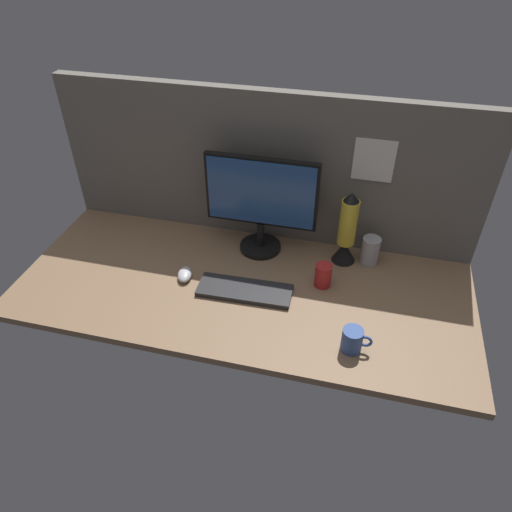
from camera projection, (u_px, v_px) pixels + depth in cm
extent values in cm
cube|color=#8C6B4C|center=(244.00, 286.00, 192.51)|extent=(180.00, 80.00, 3.00)
cube|color=slate|center=(266.00, 167.00, 200.01)|extent=(180.00, 5.00, 65.65)
cube|color=white|center=(374.00, 161.00, 183.58)|extent=(15.84, 0.40, 17.29)
cylinder|color=black|center=(260.00, 246.00, 209.56)|extent=(18.00, 18.00, 1.80)
cylinder|color=black|center=(260.00, 235.00, 205.61)|extent=(3.20, 3.20, 11.00)
cube|color=black|center=(261.00, 192.00, 193.60)|extent=(46.87, 2.40, 30.47)
cube|color=#264C8C|center=(261.00, 194.00, 192.53)|extent=(44.47, 0.60, 28.07)
cube|color=#262628|center=(245.00, 290.00, 186.77)|extent=(37.40, 14.19, 2.00)
ellipsoid|color=silver|center=(185.00, 274.00, 193.34)|extent=(7.71, 10.65, 3.40)
cylinder|color=red|center=(323.00, 275.00, 187.95)|extent=(6.64, 6.64, 9.86)
cylinder|color=#38569E|center=(352.00, 340.00, 161.92)|extent=(7.24, 7.24, 8.91)
torus|color=#38569E|center=(365.00, 341.00, 160.81)|extent=(4.92, 1.00, 4.92)
cylinder|color=#B2B2B7|center=(370.00, 250.00, 198.82)|extent=(7.54, 7.54, 12.06)
cone|color=black|center=(344.00, 251.00, 200.85)|extent=(10.04, 10.04, 9.12)
cylinder|color=gold|center=(348.00, 222.00, 191.85)|extent=(7.30, 7.30, 20.07)
cone|color=black|center=(352.00, 197.00, 184.54)|extent=(6.57, 6.57, 3.65)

